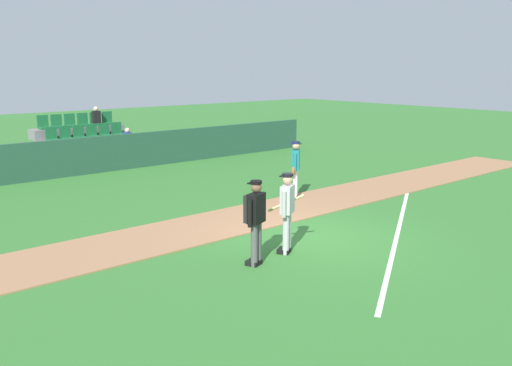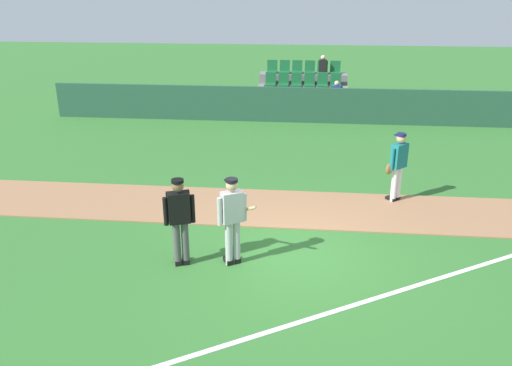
% 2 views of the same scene
% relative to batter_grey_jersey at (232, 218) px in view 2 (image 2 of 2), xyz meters
% --- Properties ---
extents(ground_plane, '(80.00, 80.00, 0.00)m').
position_rel_batter_grey_jersey_xyz_m(ground_plane, '(1.13, 0.47, -0.97)').
color(ground_plane, '#33702D').
extents(infield_dirt_path, '(28.00, 2.22, 0.03)m').
position_rel_batter_grey_jersey_xyz_m(infield_dirt_path, '(1.13, 2.69, -0.95)').
color(infield_dirt_path, '#9E704C').
rests_on(infield_dirt_path, ground).
extents(foul_line_chalk, '(10.26, 6.40, 0.01)m').
position_rel_batter_grey_jersey_xyz_m(foul_line_chalk, '(4.13, -0.03, -0.96)').
color(foul_line_chalk, white).
rests_on(foul_line_chalk, ground).
extents(dugout_fence, '(20.00, 0.16, 1.38)m').
position_rel_batter_grey_jersey_xyz_m(dugout_fence, '(1.13, 11.21, -0.28)').
color(dugout_fence, '#234C38').
rests_on(dugout_fence, ground).
extents(stadium_bleachers, '(3.90, 2.95, 2.30)m').
position_rel_batter_grey_jersey_xyz_m(stadium_bleachers, '(1.14, 13.08, -0.36)').
color(stadium_bleachers, slate).
rests_on(stadium_bleachers, ground).
extents(batter_grey_jersey, '(0.74, 0.70, 1.76)m').
position_rel_batter_grey_jersey_xyz_m(batter_grey_jersey, '(0.00, 0.00, 0.00)').
color(batter_grey_jersey, '#B2B2B2').
rests_on(batter_grey_jersey, ground).
extents(umpire_home_plate, '(0.56, 0.41, 1.76)m').
position_rel_batter_grey_jersey_xyz_m(umpire_home_plate, '(-0.99, -0.12, 0.03)').
color(umpire_home_plate, '#4C4C4C').
rests_on(umpire_home_plate, ground).
extents(runner_teal_jersey, '(0.58, 0.49, 1.76)m').
position_rel_batter_grey_jersey_xyz_m(runner_teal_jersey, '(3.58, 3.44, -0.01)').
color(runner_teal_jersey, white).
rests_on(runner_teal_jersey, ground).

